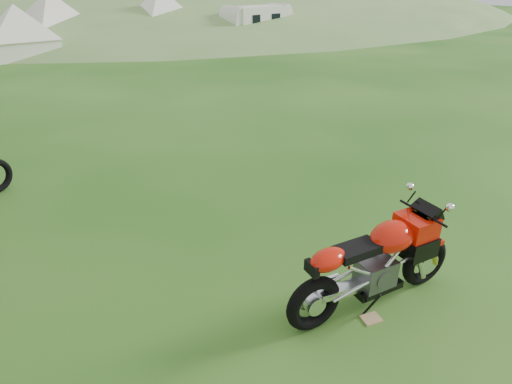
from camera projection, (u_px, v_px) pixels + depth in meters
ground at (264, 257)px, 6.16m from camera, size 120.00×120.00×0.00m
hillside at (210, 11)px, 47.46m from camera, size 80.00×64.00×8.00m
hedgerow at (210, 11)px, 47.46m from camera, size 36.00×1.20×8.60m
sport_motorcycle at (376, 257)px, 4.99m from camera, size 2.36×0.95×1.38m
plywood_board at (371, 319)px, 5.04m from camera, size 0.26×0.24×0.02m
tent_left at (19, 30)px, 20.47m from camera, size 2.93×2.93×2.50m
tent_mid at (53, 20)px, 23.68m from camera, size 3.98×3.98×2.79m
tent_right at (161, 16)px, 25.31m from camera, size 3.47×3.47×2.86m
caravan at (257, 24)px, 25.32m from camera, size 4.45×2.15×2.04m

